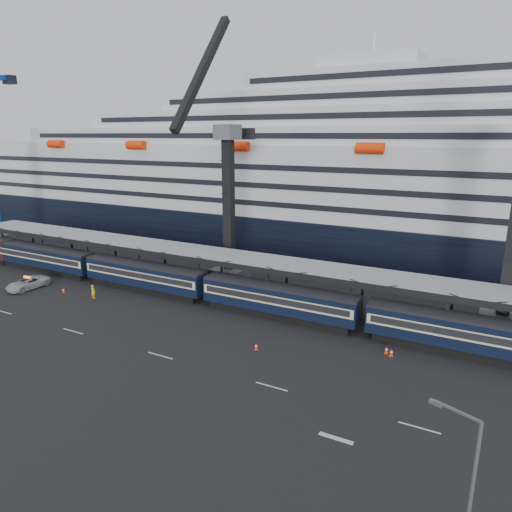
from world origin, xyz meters
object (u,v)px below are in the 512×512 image
(pickup_truck, at_px, (28,283))
(street_lamp, at_px, (467,487))
(train, at_px, (305,304))
(worker, at_px, (93,292))

(pickup_truck, height_order, street_lamp, street_lamp)
(pickup_truck, xyz_separation_m, street_lamp, (56.42, -17.96, 4.05))
(train, height_order, worker, train)
(train, relative_size, street_lamp, 15.70)
(pickup_truck, distance_m, street_lamp, 59.35)
(train, xyz_separation_m, pickup_truck, (-38.41, -6.92, -1.40))
(worker, xyz_separation_m, street_lamp, (45.42, -19.40, 3.94))
(train, distance_m, pickup_truck, 39.05)
(street_lamp, bearing_deg, train, 125.90)
(pickup_truck, distance_m, worker, 11.09)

